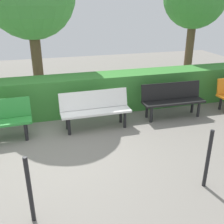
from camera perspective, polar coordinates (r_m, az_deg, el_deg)
name	(u,v)px	position (r m, az deg, el deg)	size (l,w,h in m)	color
ground_plane	(53,154)	(5.36, -12.56, -8.74)	(19.24, 19.24, 0.00)	gray
bench_black	(172,98)	(6.86, 12.89, 2.89)	(1.60, 0.49, 0.86)	black
bench_white	(95,108)	(6.10, -3.65, 0.89)	(1.61, 0.49, 0.86)	white
hedge_row	(81,94)	(7.01, -6.60, 3.81)	(15.24, 0.76, 0.98)	#387F33
railing_post_mid	(208,159)	(4.40, 19.99, -9.56)	(0.06, 0.06, 1.00)	black
railing_post_far	(30,190)	(3.72, -17.35, -15.80)	(0.06, 0.06, 1.00)	black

